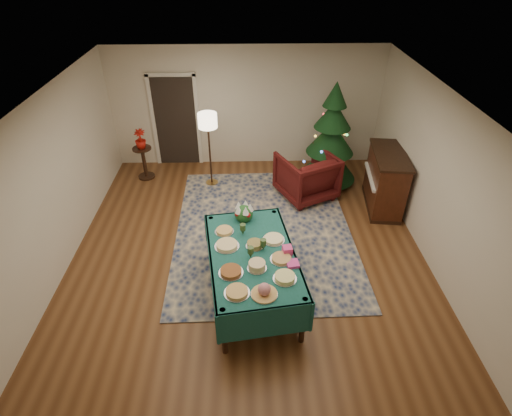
{
  "coord_description": "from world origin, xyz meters",
  "views": [
    {
      "loc": [
        -0.01,
        -5.1,
        4.58
      ],
      "look_at": [
        0.13,
        -0.0,
        1.04
      ],
      "focal_mm": 28.0,
      "sensor_mm": 36.0,
      "label": 1
    }
  ],
  "objects_px": {
    "potted_plant": "(141,143)",
    "christmas_tree": "(331,140)",
    "gift_box": "(287,250)",
    "side_table": "(144,163)",
    "piano": "(385,181)",
    "floor_lamp": "(208,125)",
    "armchair": "(307,174)",
    "buffet_table": "(252,262)"
  },
  "relations": [
    {
      "from": "gift_box",
      "to": "side_table",
      "type": "relative_size",
      "value": 0.18
    },
    {
      "from": "armchair",
      "to": "floor_lamp",
      "type": "distance_m",
      "value": 2.24
    },
    {
      "from": "piano",
      "to": "gift_box",
      "type": "bearing_deg",
      "value": -132.31
    },
    {
      "from": "christmas_tree",
      "to": "potted_plant",
      "type": "bearing_deg",
      "value": 176.04
    },
    {
      "from": "side_table",
      "to": "potted_plant",
      "type": "distance_m",
      "value": 0.49
    },
    {
      "from": "gift_box",
      "to": "piano",
      "type": "height_order",
      "value": "piano"
    },
    {
      "from": "piano",
      "to": "potted_plant",
      "type": "bearing_deg",
      "value": 165.75
    },
    {
      "from": "buffet_table",
      "to": "armchair",
      "type": "height_order",
      "value": "armchair"
    },
    {
      "from": "buffet_table",
      "to": "gift_box",
      "type": "relative_size",
      "value": 17.22
    },
    {
      "from": "potted_plant",
      "to": "floor_lamp",
      "type": "bearing_deg",
      "value": -11.51
    },
    {
      "from": "floor_lamp",
      "to": "side_table",
      "type": "bearing_deg",
      "value": 168.49
    },
    {
      "from": "armchair",
      "to": "christmas_tree",
      "type": "bearing_deg",
      "value": -158.46
    },
    {
      "from": "armchair",
      "to": "side_table",
      "type": "relative_size",
      "value": 1.45
    },
    {
      "from": "christmas_tree",
      "to": "side_table",
      "type": "bearing_deg",
      "value": 176.04
    },
    {
      "from": "floor_lamp",
      "to": "potted_plant",
      "type": "relative_size",
      "value": 3.82
    },
    {
      "from": "buffet_table",
      "to": "armchair",
      "type": "distance_m",
      "value": 2.99
    },
    {
      "from": "floor_lamp",
      "to": "potted_plant",
      "type": "distance_m",
      "value": 1.61
    },
    {
      "from": "side_table",
      "to": "christmas_tree",
      "type": "relative_size",
      "value": 0.33
    },
    {
      "from": "christmas_tree",
      "to": "piano",
      "type": "height_order",
      "value": "christmas_tree"
    },
    {
      "from": "floor_lamp",
      "to": "piano",
      "type": "distance_m",
      "value": 3.7
    },
    {
      "from": "christmas_tree",
      "to": "piano",
      "type": "relative_size",
      "value": 1.58
    },
    {
      "from": "floor_lamp",
      "to": "armchair",
      "type": "bearing_deg",
      "value": -15.82
    },
    {
      "from": "side_table",
      "to": "piano",
      "type": "relative_size",
      "value": 0.52
    },
    {
      "from": "piano",
      "to": "side_table",
      "type": "bearing_deg",
      "value": 165.75
    },
    {
      "from": "armchair",
      "to": "side_table",
      "type": "height_order",
      "value": "armchair"
    },
    {
      "from": "buffet_table",
      "to": "armchair",
      "type": "bearing_deg",
      "value": 67.13
    },
    {
      "from": "armchair",
      "to": "potted_plant",
      "type": "bearing_deg",
      "value": -39.5
    },
    {
      "from": "buffet_table",
      "to": "piano",
      "type": "relative_size",
      "value": 1.61
    },
    {
      "from": "potted_plant",
      "to": "christmas_tree",
      "type": "height_order",
      "value": "christmas_tree"
    },
    {
      "from": "gift_box",
      "to": "floor_lamp",
      "type": "height_order",
      "value": "floor_lamp"
    },
    {
      "from": "side_table",
      "to": "buffet_table",
      "type": "bearing_deg",
      "value": -57.23
    },
    {
      "from": "floor_lamp",
      "to": "piano",
      "type": "height_order",
      "value": "floor_lamp"
    },
    {
      "from": "gift_box",
      "to": "side_table",
      "type": "xyz_separation_m",
      "value": [
        -2.83,
        3.62,
        -0.52
      ]
    },
    {
      "from": "potted_plant",
      "to": "christmas_tree",
      "type": "xyz_separation_m",
      "value": [
        4.04,
        -0.28,
        0.15
      ]
    },
    {
      "from": "armchair",
      "to": "floor_lamp",
      "type": "height_order",
      "value": "floor_lamp"
    },
    {
      "from": "gift_box",
      "to": "piano",
      "type": "relative_size",
      "value": 0.09
    },
    {
      "from": "piano",
      "to": "buffet_table",
      "type": "bearing_deg",
      "value": -138.34
    },
    {
      "from": "gift_box",
      "to": "floor_lamp",
      "type": "bearing_deg",
      "value": 111.86
    },
    {
      "from": "gift_box",
      "to": "side_table",
      "type": "bearing_deg",
      "value": 127.98
    },
    {
      "from": "gift_box",
      "to": "piano",
      "type": "bearing_deg",
      "value": 47.69
    },
    {
      "from": "buffet_table",
      "to": "potted_plant",
      "type": "distance_m",
      "value": 4.31
    },
    {
      "from": "christmas_tree",
      "to": "buffet_table",
      "type": "bearing_deg",
      "value": -117.09
    }
  ]
}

